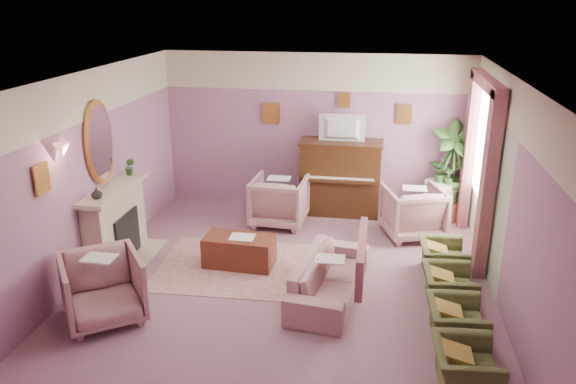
% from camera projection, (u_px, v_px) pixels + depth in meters
% --- Properties ---
extents(floor, '(5.50, 6.00, 0.01)m').
position_uv_depth(floor, '(288.00, 280.00, 7.80)').
color(floor, gray).
rests_on(floor, ground).
extents(ceiling, '(5.50, 6.00, 0.01)m').
position_uv_depth(ceiling, '(288.00, 76.00, 6.87)').
color(ceiling, silver).
rests_on(ceiling, wall_back).
extents(wall_back, '(5.50, 0.02, 2.80)m').
position_uv_depth(wall_back, '(315.00, 132.00, 10.12)').
color(wall_back, slate).
rests_on(wall_back, floor).
extents(wall_front, '(5.50, 0.02, 2.80)m').
position_uv_depth(wall_front, '(227.00, 301.00, 4.54)').
color(wall_front, slate).
rests_on(wall_front, floor).
extents(wall_left, '(0.02, 6.00, 2.80)m').
position_uv_depth(wall_left, '(92.00, 174.00, 7.76)').
color(wall_left, slate).
rests_on(wall_left, floor).
extents(wall_right, '(0.02, 6.00, 2.80)m').
position_uv_depth(wall_right, '(508.00, 196.00, 6.91)').
color(wall_right, slate).
rests_on(wall_right, floor).
extents(picture_rail_band, '(5.50, 0.01, 0.65)m').
position_uv_depth(picture_rail_band, '(316.00, 72.00, 9.76)').
color(picture_rail_band, beige).
rests_on(picture_rail_band, wall_back).
extents(stripe_panel, '(0.01, 3.00, 2.15)m').
position_uv_depth(stripe_panel, '(486.00, 187.00, 8.23)').
color(stripe_panel, '#B1BF9F').
rests_on(stripe_panel, wall_right).
extents(fireplace_surround, '(0.30, 1.40, 1.10)m').
position_uv_depth(fireplace_surround, '(116.00, 226.00, 8.20)').
color(fireplace_surround, '#C3B093').
rests_on(fireplace_surround, floor).
extents(fireplace_inset, '(0.18, 0.72, 0.68)m').
position_uv_depth(fireplace_inset, '(123.00, 236.00, 8.24)').
color(fireplace_inset, black).
rests_on(fireplace_inset, floor).
extents(fire_ember, '(0.06, 0.54, 0.10)m').
position_uv_depth(fire_ember, '(127.00, 247.00, 8.29)').
color(fire_ember, orange).
rests_on(fire_ember, floor).
extents(mantel_shelf, '(0.40, 1.55, 0.07)m').
position_uv_depth(mantel_shelf, '(114.00, 189.00, 8.01)').
color(mantel_shelf, '#C3B093').
rests_on(mantel_shelf, fireplace_surround).
extents(hearth, '(0.55, 1.50, 0.02)m').
position_uv_depth(hearth, '(132.00, 260.00, 8.35)').
color(hearth, '#C3B093').
rests_on(hearth, floor).
extents(mirror_frame, '(0.04, 0.72, 1.20)m').
position_uv_depth(mirror_frame, '(99.00, 142.00, 7.80)').
color(mirror_frame, gold).
rests_on(mirror_frame, wall_left).
extents(mirror_glass, '(0.01, 0.60, 1.06)m').
position_uv_depth(mirror_glass, '(101.00, 142.00, 7.80)').
color(mirror_glass, white).
rests_on(mirror_glass, wall_left).
extents(sconce_shade, '(0.20, 0.20, 0.16)m').
position_uv_depth(sconce_shade, '(62.00, 150.00, 6.75)').
color(sconce_shade, '#ED9878').
rests_on(sconce_shade, wall_left).
extents(piano, '(1.40, 0.60, 1.30)m').
position_uv_depth(piano, '(340.00, 178.00, 10.00)').
color(piano, '#361E0D').
rests_on(piano, floor).
extents(piano_keyshelf, '(1.30, 0.12, 0.06)m').
position_uv_depth(piano_keyshelf, '(339.00, 181.00, 9.65)').
color(piano_keyshelf, '#361E0D').
rests_on(piano_keyshelf, piano).
extents(piano_keys, '(1.20, 0.08, 0.02)m').
position_uv_depth(piano_keys, '(339.00, 178.00, 9.63)').
color(piano_keys, beige).
rests_on(piano_keys, piano).
extents(piano_top, '(1.45, 0.65, 0.04)m').
position_uv_depth(piano_top, '(341.00, 142.00, 9.78)').
color(piano_top, '#361E0D').
rests_on(piano_top, piano).
extents(television, '(0.80, 0.12, 0.48)m').
position_uv_depth(television, '(342.00, 127.00, 9.63)').
color(television, black).
rests_on(television, piano).
extents(print_back_left, '(0.30, 0.03, 0.38)m').
position_uv_depth(print_back_left, '(271.00, 113.00, 10.10)').
color(print_back_left, gold).
rests_on(print_back_left, wall_back).
extents(print_back_right, '(0.26, 0.03, 0.34)m').
position_uv_depth(print_back_right, '(404.00, 114.00, 9.72)').
color(print_back_right, gold).
rests_on(print_back_right, wall_back).
extents(print_back_mid, '(0.22, 0.03, 0.26)m').
position_uv_depth(print_back_mid, '(344.00, 100.00, 9.81)').
color(print_back_mid, gold).
rests_on(print_back_mid, wall_back).
extents(print_left_wall, '(0.03, 0.28, 0.36)m').
position_uv_depth(print_left_wall, '(42.00, 179.00, 6.53)').
color(print_left_wall, gold).
rests_on(print_left_wall, wall_left).
extents(window_blind, '(0.03, 1.40, 1.80)m').
position_uv_depth(window_blind, '(486.00, 141.00, 8.26)').
color(window_blind, silver).
rests_on(window_blind, wall_right).
extents(curtain_left, '(0.16, 0.34, 2.60)m').
position_uv_depth(curtain_left, '(488.00, 187.00, 7.55)').
color(curtain_left, '#914D54').
rests_on(curtain_left, floor).
extents(curtain_right, '(0.16, 0.34, 2.60)m').
position_uv_depth(curtain_right, '(469.00, 151.00, 9.26)').
color(curtain_right, '#914D54').
rests_on(curtain_right, floor).
extents(pelmet, '(0.16, 2.20, 0.16)m').
position_uv_depth(pelmet, '(487.00, 83.00, 7.98)').
color(pelmet, '#914D54').
rests_on(pelmet, wall_right).
extents(mantel_plant, '(0.16, 0.16, 0.28)m').
position_uv_depth(mantel_plant, '(130.00, 167.00, 8.46)').
color(mantel_plant, '#285020').
rests_on(mantel_plant, mantel_shelf).
extents(mantel_vase, '(0.16, 0.16, 0.16)m').
position_uv_depth(mantel_vase, '(97.00, 193.00, 7.50)').
color(mantel_vase, beige).
rests_on(mantel_vase, mantel_shelf).
extents(area_rug, '(2.55, 1.87, 0.01)m').
position_uv_depth(area_rug, '(246.00, 267.00, 8.14)').
color(area_rug, tan).
rests_on(area_rug, floor).
extents(coffee_table, '(1.03, 0.56, 0.45)m').
position_uv_depth(coffee_table, '(239.00, 251.00, 8.14)').
color(coffee_table, '#5A2818').
rests_on(coffee_table, floor).
extents(table_paper, '(0.35, 0.28, 0.01)m').
position_uv_depth(table_paper, '(242.00, 237.00, 8.05)').
color(table_paper, white).
rests_on(table_paper, coffee_table).
extents(sofa, '(0.62, 1.87, 0.76)m').
position_uv_depth(sofa, '(330.00, 270.00, 7.26)').
color(sofa, tan).
rests_on(sofa, floor).
extents(sofa_throw, '(0.09, 1.42, 0.52)m').
position_uv_depth(sofa_throw, '(361.00, 256.00, 7.13)').
color(sofa_throw, '#914D54').
rests_on(sofa_throw, sofa).
extents(floral_armchair_left, '(0.89, 0.89, 0.93)m').
position_uv_depth(floral_armchair_left, '(279.00, 198.00, 9.56)').
color(floral_armchair_left, tan).
rests_on(floral_armchair_left, floor).
extents(floral_armchair_right, '(0.89, 0.89, 0.93)m').
position_uv_depth(floral_armchair_right, '(413.00, 209.00, 9.07)').
color(floral_armchair_right, tan).
rests_on(floral_armchair_right, floor).
extents(floral_armchair_front, '(0.89, 0.89, 0.93)m').
position_uv_depth(floral_armchair_front, '(102.00, 285.00, 6.70)').
color(floral_armchair_front, tan).
rests_on(floral_armchair_front, floor).
extents(olive_chair_a, '(0.51, 0.73, 0.63)m').
position_uv_depth(olive_chair_a, '(466.00, 361.00, 5.56)').
color(olive_chair_a, '#4A5528').
rests_on(olive_chair_a, floor).
extents(olive_chair_b, '(0.51, 0.73, 0.63)m').
position_uv_depth(olive_chair_b, '(456.00, 317.00, 6.32)').
color(olive_chair_b, '#4A5528').
rests_on(olive_chair_b, floor).
extents(olive_chair_c, '(0.51, 0.73, 0.63)m').
position_uv_depth(olive_chair_c, '(449.00, 282.00, 7.08)').
color(olive_chair_c, '#4A5528').
rests_on(olive_chair_c, floor).
extents(olive_chair_d, '(0.51, 0.73, 0.63)m').
position_uv_depth(olive_chair_d, '(443.00, 254.00, 7.84)').
color(olive_chair_d, '#4A5528').
rests_on(olive_chair_d, floor).
extents(side_table, '(0.52, 0.52, 0.70)m').
position_uv_depth(side_table, '(438.00, 201.00, 9.76)').
color(side_table, white).
rests_on(side_table, floor).
extents(side_plant_big, '(0.30, 0.30, 0.34)m').
position_uv_depth(side_plant_big, '(441.00, 172.00, 9.59)').
color(side_plant_big, '#285020').
rests_on(side_plant_big, side_table).
extents(side_plant_small, '(0.16, 0.16, 0.28)m').
position_uv_depth(side_plant_small, '(449.00, 176.00, 9.49)').
color(side_plant_small, '#285020').
rests_on(side_plant_small, side_table).
extents(palm_pot, '(0.34, 0.34, 0.34)m').
position_uv_depth(palm_pot, '(448.00, 211.00, 9.82)').
color(palm_pot, '#9E5D46').
rests_on(palm_pot, floor).
extents(palm_plant, '(0.76, 0.76, 1.44)m').
position_uv_depth(palm_plant, '(453.00, 162.00, 9.52)').
color(palm_plant, '#285020').
rests_on(palm_plant, palm_pot).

